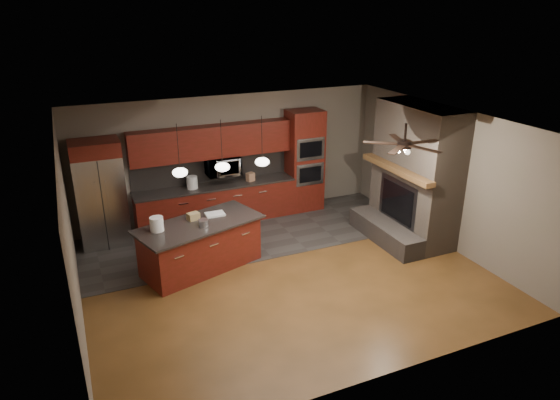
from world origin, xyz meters
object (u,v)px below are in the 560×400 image
paint_tray (215,214)px  counter_box (250,177)px  white_bucket (157,224)px  paint_can (203,223)px  cardboard_box (193,216)px  kitchen_island (201,245)px  refrigerator (101,194)px  oven_tower (304,161)px  microwave (223,166)px  counter_bucket (192,182)px

paint_tray → counter_box: size_ratio=1.86×
white_bucket → paint_can: 0.81m
white_bucket → cardboard_box: 0.74m
kitchen_island → cardboard_box: 0.56m
counter_box → refrigerator: bearing=160.5°
white_bucket → paint_tray: size_ratio=0.72×
refrigerator → white_bucket: refrigerator is taller
refrigerator → white_bucket: size_ratio=8.57×
oven_tower → counter_box: (-1.37, -0.04, -0.20)m
microwave → counter_bucket: bearing=-176.0°
refrigerator → paint_can: 2.51m
refrigerator → counter_box: bearing=0.6°
oven_tower → counter_box: bearing=-178.2°
kitchen_island → cardboard_box: cardboard_box is taller
oven_tower → paint_can: oven_tower is taller
microwave → counter_box: microwave is taller
paint_tray → white_bucket: bearing=-165.6°
microwave → white_bucket: microwave is taller
counter_box → microwave: bearing=150.5°
microwave → kitchen_island: size_ratio=0.29×
paint_tray → counter_bucket: size_ratio=1.30×
oven_tower → counter_box: oven_tower is taller
paint_tray → cardboard_box: size_ratio=1.68×
kitchen_island → counter_bucket: counter_bucket is taller
paint_can → oven_tower: bearing=34.0°
kitchen_island → cardboard_box: (-0.06, 0.19, 0.52)m
microwave → paint_tray: (-0.71, -1.70, -0.36)m
counter_box → white_bucket: bearing=-162.7°
oven_tower → white_bucket: (-3.81, -1.91, -0.14)m
counter_bucket → microwave: bearing=4.0°
white_bucket → cardboard_box: bearing=17.2°
kitchen_island → white_bucket: size_ratio=9.76×
oven_tower → cardboard_box: (-3.11, -1.69, -0.20)m
oven_tower → cardboard_box: oven_tower is taller
paint_tray → cardboard_box: cardboard_box is taller
paint_can → cardboard_box: size_ratio=0.86×
oven_tower → white_bucket: oven_tower is taller
refrigerator → cardboard_box: (1.46, -1.62, -0.10)m
paint_tray → counter_box: counter_box is taller
white_bucket → kitchen_island: bearing=2.4°
paint_tray → counter_bucket: 1.65m
paint_can → counter_box: bearing=50.5°
microwave → counter_box: bearing=-9.4°
paint_can → counter_bucket: bearing=81.1°
counter_bucket → cardboard_box: bearing=-103.7°
counter_bucket → counter_box: (1.32, -0.05, -0.04)m
counter_box → kitchen_island: bearing=-152.5°
kitchen_island → counter_box: 2.54m
oven_tower → microwave: size_ratio=3.25×
oven_tower → counter_bucket: (-2.69, 0.01, -0.16)m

